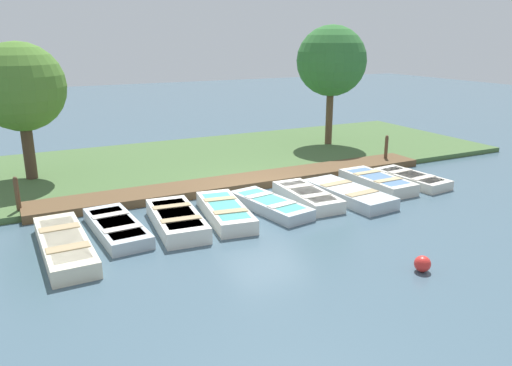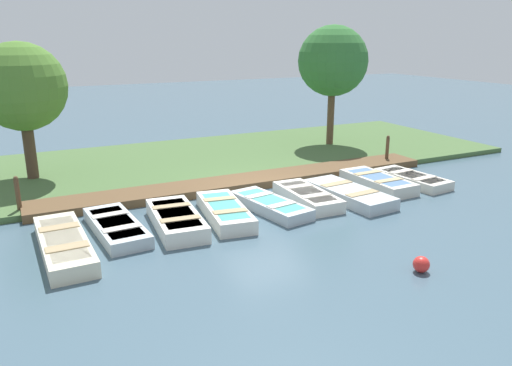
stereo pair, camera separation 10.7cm
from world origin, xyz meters
The scene contains 17 objects.
ground_plane centered at (0.00, 0.00, 0.00)m, with size 80.00×80.00×0.00m, color #425B6B.
shore_bank centered at (-5.00, 0.00, 0.09)m, with size 8.00×24.00×0.19m.
dock_walkway centered at (-1.41, 0.00, 0.13)m, with size 1.35×13.89×0.25m.
rowboat_0 centered at (1.61, -6.14, 0.20)m, with size 3.53×1.09×0.40m.
rowboat_1 centered at (0.96, -4.81, 0.17)m, with size 2.98×1.22×0.35m.
rowboat_2 centered at (1.26, -3.32, 0.22)m, with size 2.89×1.35×0.44m.
rowboat_3 centered at (1.20, -1.91, 0.20)m, with size 2.99×1.38×0.41m.
rowboat_4 centered at (1.19, -0.49, 0.17)m, with size 2.92×1.42×0.35m.
rowboat_5 centered at (1.05, 0.84, 0.19)m, with size 2.69×1.10×0.39m.
rowboat_6 centered at (1.38, 2.13, 0.19)m, with size 3.17×1.44×0.38m.
rowboat_7 centered at (0.79, 3.74, 0.20)m, with size 2.73×1.17×0.41m.
rowboat_8 centered at (0.92, 5.12, 0.17)m, with size 2.69×1.31×0.34m.
mooring_post_near centered at (-1.52, -6.96, 0.58)m, with size 0.13×0.13×1.16m.
mooring_post_far centered at (-1.52, 6.09, 0.58)m, with size 0.13×0.13×1.16m.
buoy centered at (6.06, 0.56, 0.18)m, with size 0.35×0.35×0.35m.
park_tree_far_left centered at (-4.89, -6.42, 3.23)m, with size 2.87×2.87×4.70m.
park_tree_left centered at (-5.07, 5.85, 3.79)m, with size 3.01×3.01×5.31m.
Camera 1 is at (13.12, -6.98, 4.84)m, focal length 35.00 mm.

